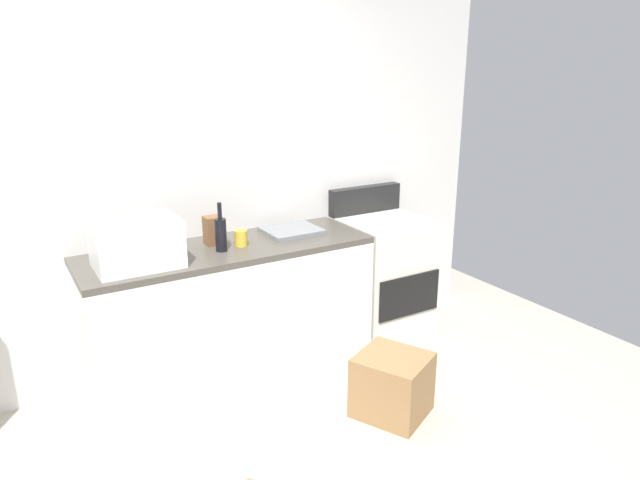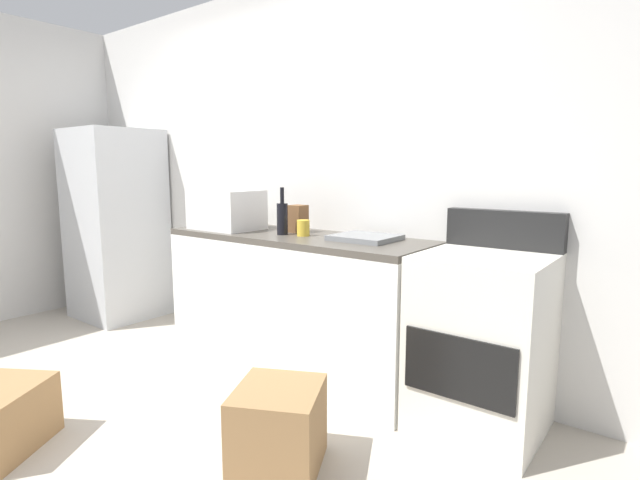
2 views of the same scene
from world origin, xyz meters
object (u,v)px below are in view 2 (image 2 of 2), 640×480
(wine_bottle, at_px, (282,217))
(cardboard_box_large, at_px, (278,428))
(stove_oven, at_px, (482,340))
(coffee_mug, at_px, (303,228))
(knife_block, at_px, (298,219))
(microwave, at_px, (227,210))
(refrigerator, at_px, (116,224))

(wine_bottle, distance_m, cardboard_box_large, 1.35)
(stove_oven, relative_size, coffee_mug, 11.00)
(coffee_mug, height_order, cardboard_box_large, coffee_mug)
(stove_oven, xyz_separation_m, knife_block, (-1.28, 0.09, 0.52))
(microwave, distance_m, coffee_mug, 0.65)
(stove_oven, relative_size, wine_bottle, 3.67)
(microwave, bearing_deg, knife_block, 18.33)
(wine_bottle, xyz_separation_m, cardboard_box_large, (0.70, -0.82, -0.82))
(wine_bottle, height_order, knife_block, wine_bottle)
(refrigerator, relative_size, wine_bottle, 5.50)
(stove_oven, relative_size, knife_block, 6.11)
(microwave, bearing_deg, coffee_mug, 4.71)
(coffee_mug, distance_m, knife_block, 0.18)
(wine_bottle, xyz_separation_m, knife_block, (0.01, 0.15, -0.02))
(microwave, bearing_deg, refrigerator, 178.98)
(wine_bottle, bearing_deg, coffee_mug, 13.63)
(cardboard_box_large, bearing_deg, wine_bottle, 130.54)
(wine_bottle, bearing_deg, cardboard_box_large, -49.46)
(stove_oven, bearing_deg, cardboard_box_large, -123.47)
(refrigerator, distance_m, stove_oven, 3.29)
(microwave, bearing_deg, cardboard_box_large, -33.64)
(microwave, distance_m, cardboard_box_large, 1.67)
(wine_bottle, bearing_deg, microwave, -177.90)
(refrigerator, xyz_separation_m, cardboard_box_large, (2.69, -0.83, -0.64))
(knife_block, distance_m, cardboard_box_large, 1.44)
(cardboard_box_large, bearing_deg, knife_block, 125.65)
(stove_oven, distance_m, wine_bottle, 1.39)
(cardboard_box_large, bearing_deg, microwave, 146.36)
(knife_block, bearing_deg, wine_bottle, -92.14)
(wine_bottle, distance_m, coffee_mug, 0.16)
(knife_block, bearing_deg, coffee_mug, -39.86)
(refrigerator, bearing_deg, stove_oven, 0.97)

